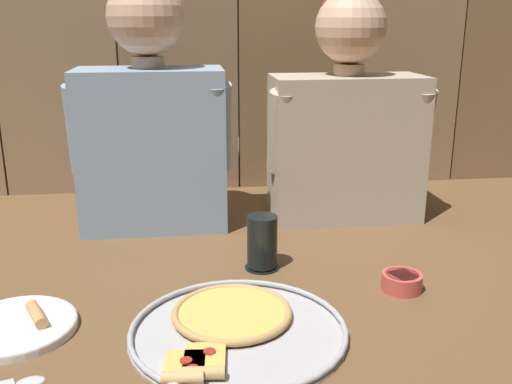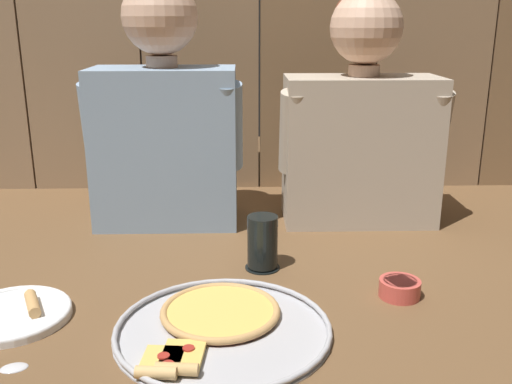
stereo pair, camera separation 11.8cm
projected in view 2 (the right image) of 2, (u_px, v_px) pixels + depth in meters
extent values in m
plane|color=brown|center=(271.00, 289.00, 1.19)|extent=(3.20, 3.20, 0.00)
cylinder|color=#B2B2B7|center=(223.00, 331.00, 1.02)|extent=(0.39, 0.39, 0.01)
torus|color=#B2B2B7|center=(223.00, 327.00, 1.02)|extent=(0.39, 0.39, 0.01)
cylinder|color=#B23823|center=(220.00, 313.00, 1.07)|extent=(0.21, 0.21, 0.00)
cylinder|color=#EABC56|center=(220.00, 311.00, 1.07)|extent=(0.21, 0.21, 0.01)
torus|color=tan|center=(220.00, 311.00, 1.07)|extent=(0.22, 0.22, 0.01)
cube|color=#EABC56|center=(162.00, 361.00, 0.92)|extent=(0.07, 0.08, 0.01)
cylinder|color=tan|center=(156.00, 373.00, 0.88)|extent=(0.07, 0.03, 0.02)
cylinder|color=#A3281E|center=(168.00, 364.00, 0.90)|extent=(0.02, 0.02, 0.00)
cylinder|color=#A3281E|center=(164.00, 356.00, 0.92)|extent=(0.02, 0.02, 0.00)
cube|color=#EABC56|center=(182.00, 356.00, 0.93)|extent=(0.08, 0.09, 0.01)
cylinder|color=tan|center=(177.00, 369.00, 0.89)|extent=(0.07, 0.03, 0.02)
cylinder|color=#A3281E|center=(188.00, 348.00, 0.95)|extent=(0.02, 0.02, 0.00)
cylinder|color=white|center=(12.00, 316.00, 1.07)|extent=(0.22, 0.22, 0.01)
torus|color=white|center=(11.00, 313.00, 1.07)|extent=(0.22, 0.22, 0.01)
cylinder|color=tan|center=(32.00, 303.00, 1.08)|extent=(0.06, 0.09, 0.02)
cylinder|color=black|center=(262.00, 267.00, 1.29)|extent=(0.08, 0.08, 0.01)
cylinder|color=black|center=(263.00, 241.00, 1.27)|extent=(0.07, 0.07, 0.12)
cylinder|color=#CC4C42|center=(400.00, 288.00, 1.15)|extent=(0.08, 0.08, 0.04)
cylinder|color=#B23823|center=(400.00, 284.00, 1.15)|extent=(0.07, 0.07, 0.02)
ellipsoid|color=silver|center=(14.00, 366.00, 0.92)|extent=(0.05, 0.04, 0.01)
cube|color=#849EB7|center=(166.00, 147.00, 1.53)|extent=(0.37, 0.20, 0.42)
cylinder|color=#DBAD8E|center=(162.00, 62.00, 1.47)|extent=(0.08, 0.08, 0.03)
sphere|color=#DBAD8E|center=(160.00, 16.00, 1.43)|extent=(0.19, 0.19, 0.19)
sphere|color=brown|center=(160.00, 10.00, 1.44)|extent=(0.18, 0.18, 0.18)
cylinder|color=#849EB7|center=(97.00, 127.00, 1.47)|extent=(0.08, 0.11, 0.24)
cylinder|color=#849EB7|center=(228.00, 126.00, 1.48)|extent=(0.08, 0.13, 0.24)
cube|color=#B2A38E|center=(360.00, 150.00, 1.55)|extent=(0.40, 0.19, 0.39)
cylinder|color=#DBAD8E|center=(364.00, 71.00, 1.49)|extent=(0.08, 0.08, 0.03)
sphere|color=#DBAD8E|center=(366.00, 27.00, 1.45)|extent=(0.18, 0.18, 0.18)
sphere|color=brown|center=(365.00, 22.00, 1.46)|extent=(0.17, 0.17, 0.17)
cylinder|color=#B2A38E|center=(294.00, 132.00, 1.49)|extent=(0.08, 0.12, 0.23)
cylinder|color=#B2A38E|center=(433.00, 131.00, 1.50)|extent=(0.08, 0.12, 0.23)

